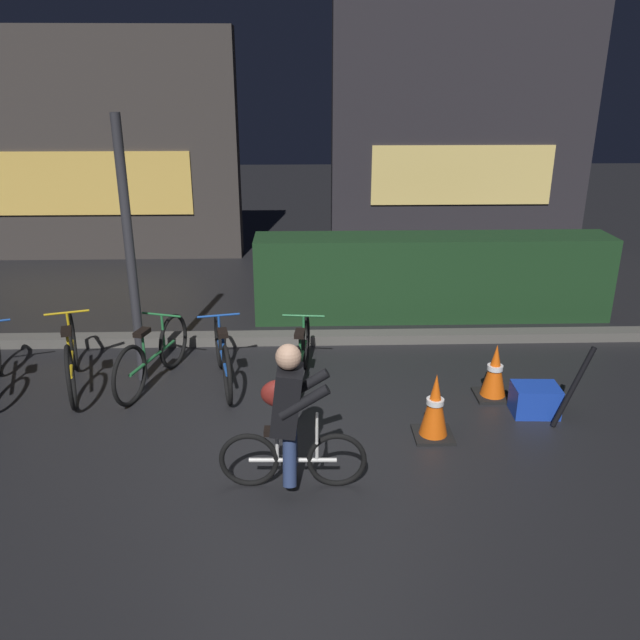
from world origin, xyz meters
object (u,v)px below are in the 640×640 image
at_px(traffic_cone_near, 435,407).
at_px(closed_umbrella, 573,387).
at_px(traffic_cone_far, 495,372).
at_px(blue_crate, 535,400).
at_px(parked_bike_center_right, 223,356).
at_px(parked_bike_left_mid, 71,357).
at_px(parked_bike_right_mid, 301,356).
at_px(parked_bike_center_left, 153,356).
at_px(street_post, 130,255).
at_px(cyclist, 289,416).

bearing_deg(traffic_cone_near, closed_umbrella, 6.47).
bearing_deg(closed_umbrella, traffic_cone_far, 127.99).
bearing_deg(blue_crate, parked_bike_center_right, 166.22).
bearing_deg(traffic_cone_near, blue_crate, 20.31).
relative_size(parked_bike_left_mid, blue_crate, 3.63).
height_order(blue_crate, closed_umbrella, closed_umbrella).
bearing_deg(parked_bike_right_mid, parked_bike_center_right, 93.81).
xyz_separation_m(parked_bike_left_mid, traffic_cone_far, (4.42, -0.38, -0.06)).
distance_m(parked_bike_left_mid, parked_bike_center_left, 0.85).
bearing_deg(parked_bike_center_left, street_post, 68.26).
bearing_deg(cyclist, parked_bike_center_right, 113.37).
xyz_separation_m(street_post, parked_bike_center_left, (0.16, -0.13, -1.08)).
distance_m(parked_bike_right_mid, traffic_cone_near, 1.66).
relative_size(traffic_cone_near, blue_crate, 1.44).
distance_m(street_post, cyclist, 2.71).
bearing_deg(parked_bike_left_mid, street_post, -93.98).
relative_size(parked_bike_left_mid, closed_umbrella, 1.88).
xyz_separation_m(parked_bike_left_mid, cyclist, (2.34, -1.84, 0.28)).
bearing_deg(traffic_cone_near, cyclist, -151.72).
height_order(parked_bike_center_left, blue_crate, parked_bike_center_left).
distance_m(traffic_cone_far, closed_umbrella, 0.83).
xyz_separation_m(street_post, parked_bike_left_mid, (-0.69, -0.16, -1.06)).
distance_m(parked_bike_center_left, closed_umbrella, 4.25).
bearing_deg(parked_bike_left_mid, traffic_cone_near, -124.52).
distance_m(parked_bike_center_left, cyclist, 2.42).
relative_size(traffic_cone_far, cyclist, 0.47).
relative_size(parked_bike_center_right, cyclist, 1.21).
bearing_deg(parked_bike_center_right, cyclist, -170.49).
height_order(parked_bike_center_left, traffic_cone_near, parked_bike_center_left).
height_order(parked_bike_center_left, cyclist, cyclist).
relative_size(traffic_cone_far, closed_umbrella, 0.69).
height_order(parked_bike_center_right, traffic_cone_near, parked_bike_center_right).
bearing_deg(parked_bike_left_mid, traffic_cone_far, -112.05).
distance_m(parked_bike_center_right, closed_umbrella, 3.53).
relative_size(street_post, parked_bike_center_right, 1.87).
distance_m(parked_bike_right_mid, blue_crate, 2.41).
distance_m(parked_bike_right_mid, cyclist, 1.87).
relative_size(parked_bike_center_left, traffic_cone_near, 2.39).
bearing_deg(traffic_cone_near, parked_bike_right_mid, 136.89).
bearing_deg(closed_umbrella, traffic_cone_near, -177.54).
height_order(street_post, parked_bike_center_left, street_post).
xyz_separation_m(parked_bike_right_mid, blue_crate, (2.29, -0.74, -0.17)).
distance_m(parked_bike_left_mid, blue_crate, 4.79).
relative_size(street_post, blue_crate, 6.39).
height_order(street_post, cyclist, street_post).
bearing_deg(closed_umbrella, street_post, 160.97).
relative_size(street_post, parked_bike_center_left, 1.86).
distance_m(street_post, parked_bike_center_right, 1.42).
bearing_deg(closed_umbrella, blue_crate, 130.16).
height_order(parked_bike_left_mid, traffic_cone_far, parked_bike_left_mid).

